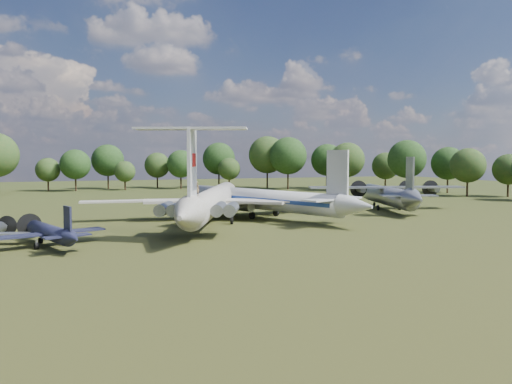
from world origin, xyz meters
name	(u,v)px	position (x,y,z in m)	size (l,w,h in m)	color
ground	(187,227)	(0.00, 0.00, 0.00)	(300.00, 300.00, 0.00)	#203812
il62_airliner	(213,205)	(4.75, 3.46, 2.58)	(40.50, 52.65, 5.16)	#BBBBB6
tu104_jet	(260,203)	(13.73, 7.26, 2.29)	(34.42, 45.89, 4.59)	silver
an12_transport	(388,198)	(40.20, 9.72, 2.15)	(29.26, 32.70, 4.30)	#A3A5AA
small_prop_west	(50,236)	(-17.46, -10.62, 1.23)	(12.29, 16.77, 2.46)	black
person_on_il62	(197,189)	(-0.87, -9.86, 6.03)	(0.63, 0.41, 1.73)	olive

